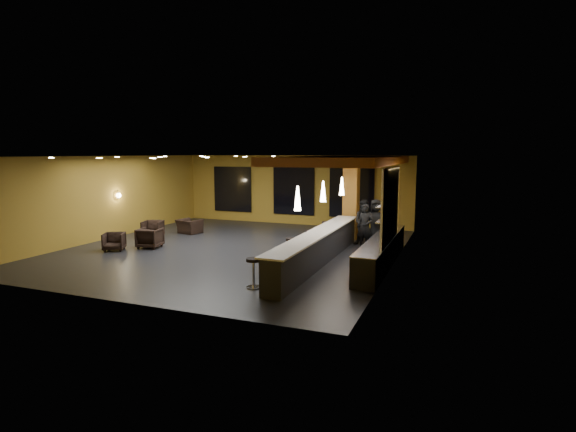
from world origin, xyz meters
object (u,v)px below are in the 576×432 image
(staff_c, at_px, (376,223))
(armchair_b, at_px, (150,238))
(bar_counter, at_px, (318,248))
(pendant_1, at_px, (323,191))
(pendant_0, at_px, (298,198))
(armchair_a, at_px, (114,242))
(column, at_px, (351,198))
(pendant_2, at_px, (342,186))
(armchair_d, at_px, (189,226))
(bar_stool_2, at_px, (292,247))
(staff_a, at_px, (365,227))
(armchair_c, at_px, (153,229))
(staff_b, at_px, (365,223))
(bar_stool_0, at_px, (254,269))
(prep_counter, at_px, (382,252))
(bar_stool_3, at_px, (310,238))
(bar_stool_4, at_px, (327,229))
(bar_stool_1, at_px, (275,259))

(staff_c, distance_m, armchair_b, 8.74)
(bar_counter, height_order, pendant_1, pendant_1)
(pendant_0, height_order, armchair_a, pendant_0)
(column, distance_m, pendant_0, 6.63)
(pendant_2, distance_m, armchair_b, 7.66)
(pendant_2, xyz_separation_m, armchair_d, (-7.13, 0.23, -2.03))
(armchair_d, relative_size, bar_stool_2, 1.22)
(armchair_d, bearing_deg, staff_a, -170.99)
(pendant_1, xyz_separation_m, armchair_d, (-7.13, 2.73, -2.03))
(column, distance_m, armchair_c, 8.62)
(staff_b, relative_size, bar_stool_0, 2.21)
(prep_counter, relative_size, bar_stool_0, 7.32)
(bar_stool_3, bearing_deg, armchair_c, 179.17)
(bar_stool_3, distance_m, bar_stool_4, 1.71)
(column, distance_m, pendant_1, 4.14)
(column, distance_m, armchair_d, 7.40)
(column, relative_size, armchair_a, 4.71)
(bar_counter, distance_m, pendant_0, 2.72)
(pendant_1, bearing_deg, armchair_a, -169.73)
(bar_counter, distance_m, staff_b, 3.56)
(bar_stool_3, bearing_deg, bar_stool_4, 84.88)
(staff_a, distance_m, armchair_c, 9.10)
(pendant_2, xyz_separation_m, staff_a, (1.01, -0.36, -1.48))
(armchair_c, height_order, bar_stool_2, bar_stool_2)
(bar_stool_4, bearing_deg, pendant_2, -30.10)
(pendant_1, distance_m, staff_a, 2.79)
(pendant_1, distance_m, bar_stool_3, 2.36)
(armchair_a, height_order, armchair_d, armchair_a)
(column, distance_m, pendant_2, 1.71)
(column, xyz_separation_m, bar_stool_1, (-0.80, -6.35, -1.28))
(staff_c, bearing_deg, bar_stool_3, -150.95)
(armchair_d, xyz_separation_m, bar_stool_3, (6.29, -1.53, 0.18))
(column, height_order, bar_stool_2, column)
(armchair_a, bearing_deg, staff_a, -5.76)
(bar_stool_2, relative_size, bar_stool_4, 0.93)
(pendant_0, bearing_deg, staff_b, 81.25)
(bar_stool_2, distance_m, bar_stool_3, 1.82)
(pendant_2, xyz_separation_m, bar_stool_2, (-0.89, -3.12, -1.84))
(armchair_c, xyz_separation_m, armchair_d, (0.91, 1.43, -0.05))
(staff_a, height_order, armchair_a, staff_a)
(staff_b, relative_size, armchair_c, 2.24)
(bar_stool_4, bearing_deg, staff_b, 1.19)
(armchair_c, distance_m, armchair_d, 1.69)
(pendant_2, distance_m, bar_stool_2, 3.73)
(armchair_c, bearing_deg, bar_stool_1, -43.52)
(staff_b, bearing_deg, staff_c, -11.77)
(staff_c, height_order, bar_stool_1, staff_c)
(pendant_2, xyz_separation_m, armchair_a, (-7.70, -3.90, -2.01))
(staff_b, bearing_deg, bar_stool_3, -138.15)
(armchair_a, height_order, armchair_b, armchair_b)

